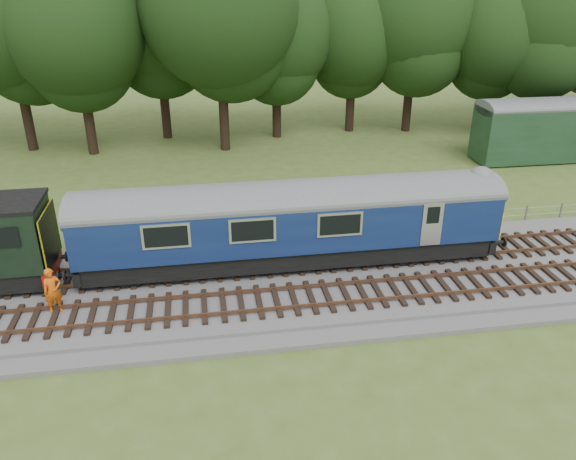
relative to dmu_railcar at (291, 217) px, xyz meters
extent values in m
plane|color=#415921|center=(3.10, -1.40, -2.61)|extent=(120.00, 120.00, 0.00)
cube|color=#4C4C4F|center=(3.10, -1.40, -2.43)|extent=(70.00, 7.00, 0.35)
cube|color=brown|center=(3.10, -0.72, -2.12)|extent=(66.50, 0.07, 0.14)
cube|color=brown|center=(3.10, 0.72, -2.12)|extent=(66.50, 0.07, 0.14)
cube|color=brown|center=(3.10, -3.72, -2.12)|extent=(66.50, 0.07, 0.14)
cube|color=brown|center=(3.10, -2.28, -2.12)|extent=(66.50, 0.07, 0.14)
cube|color=black|center=(-0.01, 0.00, -1.55)|extent=(17.46, 2.52, 0.85)
cube|color=#0D1B48|center=(-0.01, 0.00, -0.12)|extent=(18.00, 2.80, 2.05)
cube|color=yellow|center=(9.01, 0.00, -0.50)|extent=(0.06, 2.74, 1.30)
cube|color=black|center=(5.99, 0.00, -1.75)|extent=(2.60, 2.00, 0.55)
cube|color=black|center=(-6.01, 0.00, -1.75)|extent=(2.60, 2.00, 0.55)
cube|color=black|center=(-11.21, 0.00, 0.05)|extent=(2.40, 2.55, 2.60)
cube|color=#A3150C|center=(-10.03, 0.00, -1.55)|extent=(0.25, 2.60, 0.55)
cube|color=yellow|center=(-9.89, 0.00, -0.15)|extent=(0.06, 2.55, 2.30)
imported|color=#DF570B|center=(-9.50, -2.37, -1.33)|extent=(0.80, 0.71, 1.85)
camera|label=1|loc=(-3.64, -21.67, 9.71)|focal=35.00mm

